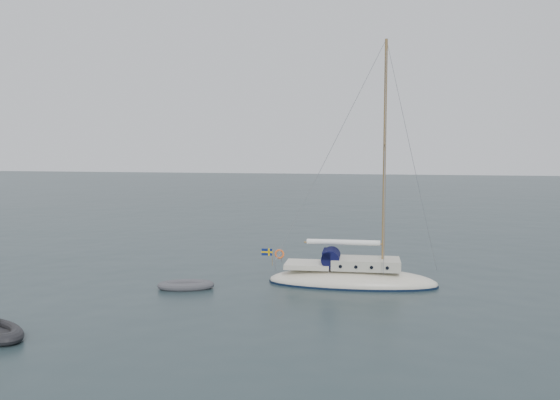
# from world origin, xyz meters

# --- Properties ---
(ground) EXTENTS (300.00, 300.00, 0.00)m
(ground) POSITION_xyz_m (0.00, 0.00, 0.00)
(ground) COLOR black
(ground) RESTS_ON ground
(sailboat) EXTENTS (9.17, 2.75, 13.06)m
(sailboat) POSITION_xyz_m (2.75, 0.24, 0.99)
(sailboat) COLOR silver
(sailboat) RESTS_ON ground
(dinghy) EXTENTS (2.85, 1.29, 0.41)m
(dinghy) POSITION_xyz_m (-5.33, -2.55, 0.18)
(dinghy) COLOR #49494D
(dinghy) RESTS_ON ground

